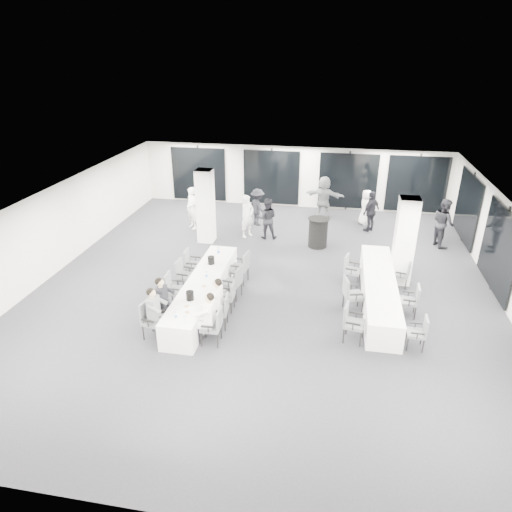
{
  "coord_description": "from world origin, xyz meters",
  "views": [
    {
      "loc": [
        1.99,
        -12.59,
        6.87
      ],
      "look_at": [
        -0.25,
        -0.2,
        1.08
      ],
      "focal_mm": 32.0,
      "sensor_mm": 36.0,
      "label": 1
    }
  ],
  "objects_px": {
    "banquet_table_side": "(379,291)",
    "standing_guest_c": "(258,205)",
    "chair_main_left_second": "(159,308)",
    "chair_main_right_mid": "(229,295)",
    "chair_main_right_near": "(214,324)",
    "standing_guest_f": "(324,194)",
    "ice_bucket_far": "(211,260)",
    "standing_guest_b": "(267,216)",
    "standing_guest_a": "(247,213)",
    "standing_guest_d": "(371,209)",
    "banquet_table_main": "(203,292)",
    "chair_main_right_second": "(222,309)",
    "chair_side_left_near": "(351,320)",
    "chair_side_left_far": "(350,268)",
    "chair_main_right_fourth": "(235,281)",
    "standing_guest_h": "(444,220)",
    "chair_main_left_near": "(151,317)",
    "chair_side_right_far": "(404,273)",
    "chair_main_left_far": "(191,262)",
    "chair_main_right_far": "(242,266)",
    "ice_bucket_near": "(190,296)",
    "chair_main_left_mid": "(173,287)",
    "chair_side_left_mid": "(351,292)",
    "chair_side_right_mid": "(412,299)",
    "chair_side_right_near": "(419,331)",
    "cocktail_table": "(318,232)",
    "standing_guest_e": "(366,205)",
    "standing_guest_g": "(192,205)",
    "chair_main_left_fourth": "(183,273)"
  },
  "relations": [
    {
      "from": "chair_side_right_near",
      "to": "chair_side_right_mid",
      "type": "height_order",
      "value": "chair_side_right_mid"
    },
    {
      "from": "banquet_table_main",
      "to": "chair_main_left_second",
      "type": "distance_m",
      "value": 1.6
    },
    {
      "from": "chair_side_left_mid",
      "to": "chair_side_right_mid",
      "type": "distance_m",
      "value": 1.67
    },
    {
      "from": "chair_main_right_fourth",
      "to": "chair_side_right_far",
      "type": "relative_size",
      "value": 1.16
    },
    {
      "from": "standing_guest_b",
      "to": "standing_guest_f",
      "type": "bearing_deg",
      "value": -134.2
    },
    {
      "from": "standing_guest_d",
      "to": "standing_guest_g",
      "type": "relative_size",
      "value": 0.96
    },
    {
      "from": "banquet_table_side",
      "to": "chair_side_right_near",
      "type": "bearing_deg",
      "value": -68.91
    },
    {
      "from": "chair_side_left_near",
      "to": "standing_guest_h",
      "type": "relative_size",
      "value": 0.49
    },
    {
      "from": "chair_main_left_second",
      "to": "standing_guest_f",
      "type": "bearing_deg",
      "value": 143.05
    },
    {
      "from": "banquet_table_main",
      "to": "standing_guest_a",
      "type": "bearing_deg",
      "value": 87.33
    },
    {
      "from": "chair_main_right_near",
      "to": "chair_main_right_mid",
      "type": "height_order",
      "value": "chair_main_right_near"
    },
    {
      "from": "chair_main_right_mid",
      "to": "standing_guest_f",
      "type": "height_order",
      "value": "standing_guest_f"
    },
    {
      "from": "banquet_table_main",
      "to": "chair_main_left_second",
      "type": "bearing_deg",
      "value": -121.49
    },
    {
      "from": "banquet_table_side",
      "to": "standing_guest_c",
      "type": "xyz_separation_m",
      "value": [
        -4.63,
        5.73,
        0.51
      ]
    },
    {
      "from": "standing_guest_a",
      "to": "standing_guest_f",
      "type": "height_order",
      "value": "standing_guest_f"
    },
    {
      "from": "chair_side_left_near",
      "to": "standing_guest_f",
      "type": "relative_size",
      "value": 0.48
    },
    {
      "from": "chair_main_left_far",
      "to": "standing_guest_a",
      "type": "height_order",
      "value": "standing_guest_a"
    },
    {
      "from": "banquet_table_main",
      "to": "chair_main_right_second",
      "type": "distance_m",
      "value": 1.39
    },
    {
      "from": "cocktail_table",
      "to": "chair_main_left_mid",
      "type": "relative_size",
      "value": 1.12
    },
    {
      "from": "chair_main_left_second",
      "to": "chair_main_right_mid",
      "type": "relative_size",
      "value": 1.13
    },
    {
      "from": "chair_main_left_near",
      "to": "chair_main_right_near",
      "type": "xyz_separation_m",
      "value": [
        1.67,
        0.01,
        -0.01
      ]
    },
    {
      "from": "chair_main_left_fourth",
      "to": "chair_side_right_near",
      "type": "height_order",
      "value": "chair_main_left_fourth"
    },
    {
      "from": "standing_guest_f",
      "to": "ice_bucket_far",
      "type": "distance_m",
      "value": 7.69
    },
    {
      "from": "chair_main_left_far",
      "to": "chair_main_right_near",
      "type": "distance_m",
      "value": 3.76
    },
    {
      "from": "chair_side_left_near",
      "to": "chair_side_left_far",
      "type": "bearing_deg",
      "value": -170.47
    },
    {
      "from": "chair_main_right_fourth",
      "to": "standing_guest_h",
      "type": "relative_size",
      "value": 0.49
    },
    {
      "from": "chair_main_left_far",
      "to": "chair_main_right_second",
      "type": "relative_size",
      "value": 1.03
    },
    {
      "from": "chair_main_right_near",
      "to": "standing_guest_g",
      "type": "relative_size",
      "value": 0.5
    },
    {
      "from": "standing_guest_e",
      "to": "standing_guest_f",
      "type": "height_order",
      "value": "standing_guest_f"
    },
    {
      "from": "standing_guest_a",
      "to": "chair_main_right_fourth",
      "type": "bearing_deg",
      "value": -138.69
    },
    {
      "from": "chair_main_left_mid",
      "to": "ice_bucket_near",
      "type": "distance_m",
      "value": 1.25
    },
    {
      "from": "standing_guest_b",
      "to": "ice_bucket_far",
      "type": "height_order",
      "value": "standing_guest_b"
    },
    {
      "from": "banquet_table_side",
      "to": "chair_main_right_mid",
      "type": "distance_m",
      "value": 4.39
    },
    {
      "from": "banquet_table_side",
      "to": "ice_bucket_near",
      "type": "xyz_separation_m",
      "value": [
        -5.06,
        -2.09,
        0.5
      ]
    },
    {
      "from": "banquet_table_side",
      "to": "standing_guest_d",
      "type": "bearing_deg",
      "value": 89.96
    },
    {
      "from": "chair_main_left_mid",
      "to": "ice_bucket_far",
      "type": "xyz_separation_m",
      "value": [
        0.79,
        1.34,
        0.31
      ]
    },
    {
      "from": "banquet_table_main",
      "to": "chair_main_left_far",
      "type": "height_order",
      "value": "chair_main_left_far"
    },
    {
      "from": "chair_side_right_mid",
      "to": "standing_guest_a",
      "type": "relative_size",
      "value": 0.49
    },
    {
      "from": "chair_main_left_second",
      "to": "chair_side_left_far",
      "type": "distance_m",
      "value": 6.06
    },
    {
      "from": "chair_main_left_far",
      "to": "ice_bucket_far",
      "type": "distance_m",
      "value": 0.93
    },
    {
      "from": "chair_main_right_far",
      "to": "standing_guest_a",
      "type": "xyz_separation_m",
      "value": [
        -0.59,
        3.87,
        0.37
      ]
    },
    {
      "from": "chair_main_right_fourth",
      "to": "standing_guest_a",
      "type": "relative_size",
      "value": 0.53
    },
    {
      "from": "chair_main_left_far",
      "to": "chair_main_right_far",
      "type": "relative_size",
      "value": 0.94
    },
    {
      "from": "standing_guest_e",
      "to": "chair_main_left_near",
      "type": "bearing_deg",
      "value": 124.8
    },
    {
      "from": "chair_main_right_mid",
      "to": "standing_guest_a",
      "type": "height_order",
      "value": "standing_guest_a"
    },
    {
      "from": "chair_main_left_near",
      "to": "chair_side_right_far",
      "type": "height_order",
      "value": "chair_main_left_near"
    },
    {
      "from": "chair_main_left_second",
      "to": "standing_guest_h",
      "type": "bearing_deg",
      "value": 115.55
    },
    {
      "from": "chair_main_left_second",
      "to": "chair_main_right_near",
      "type": "height_order",
      "value": "chair_main_right_near"
    },
    {
      "from": "chair_main_left_second",
      "to": "chair_side_left_near",
      "type": "xyz_separation_m",
      "value": [
        5.04,
        0.24,
        0.03
      ]
    },
    {
      "from": "standing_guest_d",
      "to": "standing_guest_f",
      "type": "relative_size",
      "value": 0.91
    }
  ]
}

